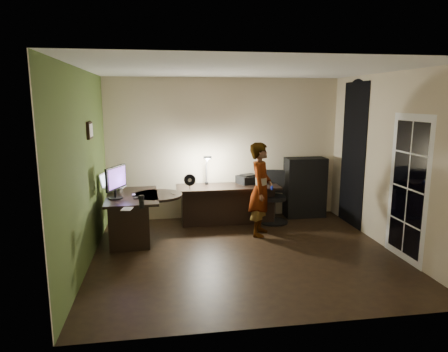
{
  "coord_description": "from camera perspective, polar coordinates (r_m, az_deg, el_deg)",
  "views": [
    {
      "loc": [
        -1.18,
        -5.59,
        2.28
      ],
      "look_at": [
        -0.15,
        1.05,
        1.0
      ],
      "focal_mm": 32.0,
      "sensor_mm": 36.0,
      "label": 1
    }
  ],
  "objects": [
    {
      "name": "floor",
      "position": [
        6.15,
        2.93,
        -11.03
      ],
      "size": [
        4.5,
        4.0,
        0.01
      ],
      "primitive_type": "cube",
      "color": "black",
      "rests_on": "ground"
    },
    {
      "name": "cabinet",
      "position": [
        8.04,
        11.47,
        -1.59
      ],
      "size": [
        0.78,
        0.4,
        1.17
      ],
      "primitive_type": "cube",
      "rotation": [
        0.0,
        0.0,
        -0.01
      ],
      "color": "black",
      "rests_on": "floor"
    },
    {
      "name": "framed_picture",
      "position": [
        6.14,
        -18.66,
        6.21
      ],
      "size": [
        0.04,
        0.3,
        0.25
      ],
      "primitive_type": "cube",
      "color": "black",
      "rests_on": "wall_left"
    },
    {
      "name": "desk_right",
      "position": [
        7.49,
        0.55,
        -4.09
      ],
      "size": [
        1.91,
        0.67,
        0.71
      ],
      "primitive_type": "cube",
      "rotation": [
        0.0,
        0.0,
        -0.0
      ],
      "color": "black",
      "rests_on": "floor"
    },
    {
      "name": "wall_left",
      "position": [
        5.77,
        -19.44,
        0.89
      ],
      "size": [
        0.01,
        4.0,
        2.7
      ],
      "primitive_type": "cube",
      "color": "#C7B694",
      "rests_on": "floor"
    },
    {
      "name": "arched_doorway",
      "position": [
        7.62,
        17.96,
        2.87
      ],
      "size": [
        0.01,
        0.9,
        2.6
      ],
      "primitive_type": "cube",
      "color": "black",
      "rests_on": "floor"
    },
    {
      "name": "wall_right",
      "position": [
        6.63,
        22.53,
        1.89
      ],
      "size": [
        0.01,
        4.0,
        2.7
      ],
      "primitive_type": "cube",
      "color": "#C7B694",
      "rests_on": "floor"
    },
    {
      "name": "monitor",
      "position": [
        6.44,
        -15.31,
        -1.5
      ],
      "size": [
        0.33,
        0.56,
        0.37
      ],
      "primitive_type": "cube",
      "rotation": [
        0.0,
        0.0,
        -0.42
      ],
      "color": "black",
      "rests_on": "desk_left"
    },
    {
      "name": "printer",
      "position": [
        7.65,
        3.56,
        -0.48
      ],
      "size": [
        0.5,
        0.45,
        0.18
      ],
      "primitive_type": "cube",
      "rotation": [
        0.0,
        0.0,
        0.38
      ],
      "color": "black",
      "rests_on": "desk_right"
    },
    {
      "name": "pen",
      "position": [
        6.55,
        -7.3,
        -2.6
      ],
      "size": [
        0.08,
        0.11,
        0.01
      ],
      "primitive_type": "cube",
      "rotation": [
        0.0,
        0.0,
        0.59
      ],
      "color": "black",
      "rests_on": "desk_left"
    },
    {
      "name": "ceiling",
      "position": [
        5.73,
        3.2,
        15.02
      ],
      "size": [
        4.5,
        4.0,
        0.01
      ],
      "primitive_type": "cube",
      "color": "silver",
      "rests_on": "floor"
    },
    {
      "name": "phone",
      "position": [
        6.43,
        -12.52,
        -3.04
      ],
      "size": [
        0.07,
        0.13,
        0.01
      ],
      "primitive_type": "cube",
      "rotation": [
        0.0,
        0.0,
        0.02
      ],
      "color": "black",
      "rests_on": "desk_left"
    },
    {
      "name": "speaker",
      "position": [
        5.8,
        -11.71,
        -3.61
      ],
      "size": [
        0.08,
        0.08,
        0.18
      ],
      "primitive_type": "cylinder",
      "rotation": [
        0.0,
        0.0,
        0.2
      ],
      "color": "black",
      "rests_on": "desk_left"
    },
    {
      "name": "laptop",
      "position": [
        6.83,
        -15.38,
        -0.59
      ],
      "size": [
        0.41,
        0.39,
        0.24
      ],
      "primitive_type": "cube",
      "rotation": [
        0.0,
        0.0,
        -0.22
      ],
      "color": "silver",
      "rests_on": "laptop_stand"
    },
    {
      "name": "person",
      "position": [
        6.78,
        5.25,
        -1.91
      ],
      "size": [
        0.57,
        0.67,
        1.59
      ],
      "primitive_type": "imported",
      "rotation": [
        0.0,
        0.0,
        1.16
      ],
      "color": "#D8A88C",
      "rests_on": "floor"
    },
    {
      "name": "french_door",
      "position": [
        6.21,
        24.79,
        -1.65
      ],
      "size": [
        0.02,
        0.92,
        2.1
      ],
      "primitive_type": "cube",
      "color": "white",
      "rests_on": "floor"
    },
    {
      "name": "desk_left",
      "position": [
        6.75,
        -12.86,
        -5.83
      ],
      "size": [
        0.87,
        1.36,
        0.76
      ],
      "primitive_type": "cube",
      "rotation": [
        0.0,
        0.0,
        0.05
      ],
      "color": "black",
      "rests_on": "floor"
    },
    {
      "name": "wall_back",
      "position": [
        7.74,
        0.02,
        3.89
      ],
      "size": [
        4.5,
        0.01,
        2.7
      ],
      "primitive_type": "cube",
      "color": "#C7B694",
      "rests_on": "floor"
    },
    {
      "name": "desk_lamp",
      "position": [
        7.49,
        -2.53,
        0.95
      ],
      "size": [
        0.23,
        0.31,
        0.61
      ],
      "primitive_type": "cube",
      "rotation": [
        0.0,
        0.0,
        0.31
      ],
      "color": "black",
      "rests_on": "desk_right"
    },
    {
      "name": "office_chair",
      "position": [
        7.54,
        7.15,
        -3.06
      ],
      "size": [
        0.67,
        0.67,
        0.97
      ],
      "primitive_type": "cube",
      "rotation": [
        0.0,
        0.0,
        -0.26
      ],
      "color": "black",
      "rests_on": "floor"
    },
    {
      "name": "notepad",
      "position": [
        5.8,
        -13.68,
        -4.59
      ],
      "size": [
        0.17,
        0.21,
        0.01
      ],
      "primitive_type": "cube",
      "rotation": [
        0.0,
        0.0,
        -0.19
      ],
      "color": "silver",
      "rests_on": "desk_left"
    },
    {
      "name": "mouse",
      "position": [
        6.59,
        -12.77,
        -2.61
      ],
      "size": [
        0.07,
        0.09,
        0.03
      ],
      "primitive_type": "ellipsoid",
      "rotation": [
        0.0,
        0.0,
        -0.2
      ],
      "color": "silver",
      "rests_on": "desk_left"
    },
    {
      "name": "headphones",
      "position": [
        7.19,
        6.29,
        -1.64
      ],
      "size": [
        0.19,
        0.08,
        0.09
      ],
      "primitive_type": "cube",
      "rotation": [
        0.0,
        0.0,
        0.02
      ],
      "color": "navy",
      "rests_on": "desk_right"
    },
    {
      "name": "green_wall_overlay",
      "position": [
        5.76,
        -19.29,
        0.89
      ],
      "size": [
        0.0,
        4.0,
        2.7
      ],
      "primitive_type": "cube",
      "color": "#445A26",
      "rests_on": "floor"
    },
    {
      "name": "laptop_stand",
      "position": [
        6.87,
        -15.32,
        -1.92
      ],
      "size": [
        0.25,
        0.23,
        0.09
      ],
      "primitive_type": "cube",
      "rotation": [
        0.0,
        0.0,
        -0.19
      ],
      "color": "silver",
      "rests_on": "desk_left"
    },
    {
      "name": "wall_front",
      "position": [
        3.89,
        9.13,
        -3.21
      ],
      "size": [
        4.5,
        0.01,
        2.7
      ],
      "primitive_type": "cube",
      "color": "#C7B694",
      "rests_on": "floor"
    },
    {
      "name": "desk_fan",
      "position": [
        7.01,
        -4.91,
        -0.97
      ],
      "size": [
        0.22,
        0.13,
        0.32
      ],
      "primitive_type": "cube",
      "rotation": [
        0.0,
        0.0,
        -0.09
      ],
      "color": "black",
      "rests_on": "desk_right"
    }
  ]
}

